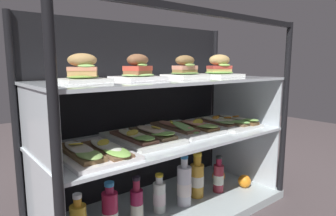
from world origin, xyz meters
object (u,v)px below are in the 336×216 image
object	(u,v)px
plated_roll_sandwich_mid_right	(185,70)
open_sandwich_tray_near_right_corner	(186,127)
open_sandwich_tray_near_left_corner	(144,136)
orange_fruit_beside_bottles	(219,176)
juice_bottle_front_middle	(110,214)
plated_roll_sandwich_mid_left	(219,69)
juice_bottle_near_post	(137,205)
juice_bottle_front_left_end	(218,177)
plated_roll_sandwich_near_right_corner	(83,71)
open_sandwich_tray_right_of_center	(93,151)
plated_roll_sandwich_left_of_center	(138,70)
juice_bottle_back_right	(184,185)
juice_bottle_front_second	(159,196)
orange_fruit_near_left_post	(244,181)
open_sandwich_tray_far_right	(226,122)
juice_bottle_back_center	(197,179)

from	to	relation	value
plated_roll_sandwich_mid_right	open_sandwich_tray_near_right_corner	world-z (taller)	plated_roll_sandwich_mid_right
open_sandwich_tray_near_left_corner	orange_fruit_beside_bottles	distance (m)	0.65
juice_bottle_front_middle	orange_fruit_beside_bottles	distance (m)	0.76
plated_roll_sandwich_mid_left	juice_bottle_near_post	distance (m)	0.84
open_sandwich_tray_near_right_corner	juice_bottle_front_left_end	distance (m)	0.35
open_sandwich_tray_near_left_corner	juice_bottle_front_middle	distance (m)	0.35
plated_roll_sandwich_near_right_corner	open_sandwich_tray_right_of_center	size ratio (longest dim) A/B	0.47
plated_roll_sandwich_left_of_center	juice_bottle_front_left_end	world-z (taller)	plated_roll_sandwich_left_of_center
open_sandwich_tray_near_left_corner	orange_fruit_beside_bottles	bearing A→B (deg)	3.02
juice_bottle_back_right	juice_bottle_front_left_end	distance (m)	0.25
plated_roll_sandwich_near_right_corner	orange_fruit_beside_bottles	size ratio (longest dim) A/B	2.34
plated_roll_sandwich_mid_right	juice_bottle_front_second	size ratio (longest dim) A/B	0.98
juice_bottle_front_second	juice_bottle_back_right	xyz separation A→B (m)	(0.14, -0.02, 0.02)
open_sandwich_tray_near_left_corner	juice_bottle_front_left_end	world-z (taller)	open_sandwich_tray_near_left_corner
plated_roll_sandwich_near_right_corner	open_sandwich_tray_right_of_center	world-z (taller)	plated_roll_sandwich_near_right_corner
juice_bottle_back_right	open_sandwich_tray_near_left_corner	bearing A→B (deg)	167.00
juice_bottle_near_post	orange_fruit_near_left_post	distance (m)	0.68
plated_roll_sandwich_left_of_center	open_sandwich_tray_near_left_corner	distance (m)	0.30
open_sandwich_tray_far_right	juice_bottle_front_middle	world-z (taller)	open_sandwich_tray_far_right
juice_bottle_near_post	juice_bottle_front_left_end	size ratio (longest dim) A/B	1.04
plated_roll_sandwich_left_of_center	juice_bottle_front_middle	bearing A→B (deg)	-157.03
plated_roll_sandwich_near_right_corner	open_sandwich_tray_far_right	size ratio (longest dim) A/B	0.46
juice_bottle_near_post	juice_bottle_back_center	bearing A→B (deg)	1.35
open_sandwich_tray_near_left_corner	open_sandwich_tray_far_right	bearing A→B (deg)	-1.97
open_sandwich_tray_near_left_corner	open_sandwich_tray_right_of_center	bearing A→B (deg)	-166.85
open_sandwich_tray_right_of_center	plated_roll_sandwich_mid_right	bearing A→B (deg)	9.39
plated_roll_sandwich_mid_right	juice_bottle_front_middle	xyz separation A→B (m)	(-0.47, -0.07, -0.58)
plated_roll_sandwich_mid_right	open_sandwich_tray_right_of_center	bearing A→B (deg)	-170.61
plated_roll_sandwich_near_right_corner	open_sandwich_tray_near_left_corner	size ratio (longest dim) A/B	0.48
open_sandwich_tray_right_of_center	juice_bottle_back_center	xyz separation A→B (m)	(0.59, 0.04, -0.28)
plated_roll_sandwich_mid_left	plated_roll_sandwich_left_of_center	bearing A→B (deg)	178.17
juice_bottle_back_center	plated_roll_sandwich_mid_left	bearing A→B (deg)	13.51
plated_roll_sandwich_mid_right	open_sandwich_tray_near_left_corner	world-z (taller)	plated_roll_sandwich_mid_right
open_sandwich_tray_near_right_corner	juice_bottle_back_right	distance (m)	0.29
juice_bottle_back_center	juice_bottle_front_left_end	bearing A→B (deg)	-13.82
open_sandwich_tray_near_right_corner	juice_bottle_front_second	world-z (taller)	open_sandwich_tray_near_right_corner
open_sandwich_tray_near_left_corner	juice_bottle_near_post	size ratio (longest dim) A/B	1.76
juice_bottle_front_second	juice_bottle_near_post	bearing A→B (deg)	-175.75
open_sandwich_tray_far_right	orange_fruit_beside_bottles	size ratio (longest dim) A/B	5.05
open_sandwich_tray_right_of_center	juice_bottle_front_left_end	xyz separation A→B (m)	(0.73, 0.01, -0.29)
juice_bottle_front_second	open_sandwich_tray_near_right_corner	bearing A→B (deg)	10.94
open_sandwich_tray_near_right_corner	juice_bottle_back_right	size ratio (longest dim) A/B	1.48
plated_roll_sandwich_near_right_corner	juice_bottle_front_second	distance (m)	0.68
open_sandwich_tray_near_right_corner	juice_bottle_front_middle	distance (m)	0.56
plated_roll_sandwich_near_right_corner	juice_bottle_front_left_end	size ratio (longest dim) A/B	0.87
juice_bottle_near_post	plated_roll_sandwich_mid_left	bearing A→B (deg)	5.75
plated_roll_sandwich_mid_right	open_sandwich_tray_far_right	bearing A→B (deg)	-9.34
plated_roll_sandwich_near_right_corner	plated_roll_sandwich_mid_right	xyz separation A→B (m)	(0.53, -0.01, -0.00)
plated_roll_sandwich_mid_left	juice_bottle_front_left_end	world-z (taller)	plated_roll_sandwich_mid_left
plated_roll_sandwich_mid_right	juice_bottle_back_center	size ratio (longest dim) A/B	0.76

